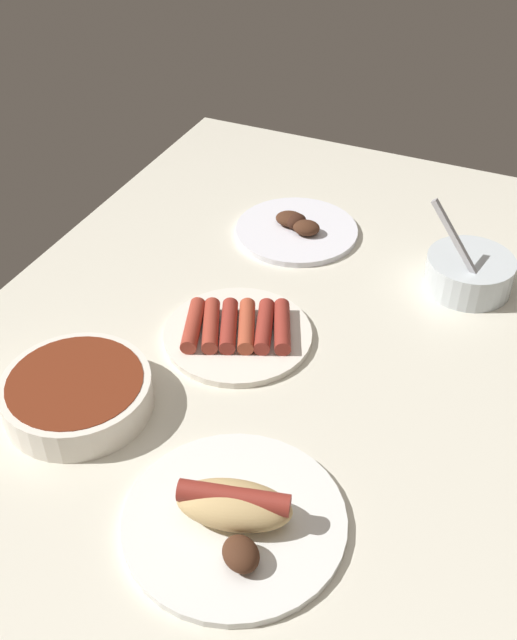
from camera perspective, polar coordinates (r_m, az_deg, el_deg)
name	(u,v)px	position (r cm, az deg, el deg)	size (l,w,h in cm)	color
ground_plane	(295,347)	(106.72, 2.78, -2.05)	(120.00, 90.00, 3.00)	silver
plate_sausages	(238,331)	(105.19, -1.56, -0.83)	(20.66, 20.66, 3.23)	white
plate_grilled_meat	(297,229)	(127.30, 2.88, 6.83)	(20.32, 20.32, 3.33)	white
plate_hotdog_assembled	(235,516)	(83.20, -1.81, -14.45)	(24.24, 24.24, 5.61)	white
bowl_coleslaw	(469,271)	(117.77, 15.52, 3.53)	(13.01, 13.37, 14.94)	silver
bowl_chili	(77,392)	(96.91, -13.45, -5.31)	(18.61, 18.61, 4.52)	white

